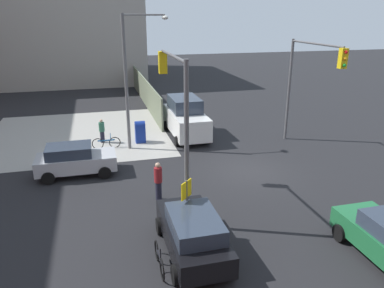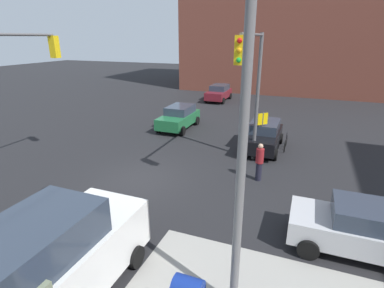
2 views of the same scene
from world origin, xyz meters
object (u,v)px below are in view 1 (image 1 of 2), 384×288
object	(u,v)px
traffic_signal_se_corner	(308,74)
coupe_silver	(75,159)
sedan_black	(193,232)
bicycle_at_crosswalk	(159,259)
street_lamp_corner	(132,72)
mailbox_blue	(140,131)
van_white_delivery	(186,118)
pedestrian_crossing	(102,131)
pedestrian_waiting	(158,181)
bicycle_leaning_on_fence	(106,143)
traffic_signal_nw_corner	(176,102)

from	to	relation	value
traffic_signal_se_corner	coupe_silver	world-z (taller)	traffic_signal_se_corner
sedan_black	bicycle_at_crosswalk	distance (m)	1.46
street_lamp_corner	mailbox_blue	size ratio (longest dim) A/B	5.59
van_white_delivery	coupe_silver	bearing A→B (deg)	125.03
coupe_silver	pedestrian_crossing	xyz separation A→B (m)	(4.96, -1.51, -0.04)
street_lamp_corner	pedestrian_waiting	world-z (taller)	street_lamp_corner
mailbox_blue	van_white_delivery	distance (m)	3.30
bicycle_leaning_on_fence	bicycle_at_crosswalk	distance (m)	12.46
coupe_silver	bicycle_at_crosswalk	distance (m)	9.13
bicycle_leaning_on_fence	mailbox_blue	bearing A→B (deg)	-74.72
traffic_signal_se_corner	coupe_silver	distance (m)	13.95
van_white_delivery	mailbox_blue	bearing A→B (deg)	101.08
van_white_delivery	pedestrian_waiting	xyz separation A→B (m)	(-8.83, 3.40, -0.34)
traffic_signal_nw_corner	sedan_black	world-z (taller)	traffic_signal_nw_corner
van_white_delivery	traffic_signal_se_corner	bearing A→B (deg)	-124.89
bicycle_at_crosswalk	traffic_signal_nw_corner	bearing A→B (deg)	-19.88
sedan_black	coupe_silver	world-z (taller)	same
traffic_signal_nw_corner	street_lamp_corner	bearing A→B (deg)	6.78
pedestrian_crossing	bicycle_at_crosswalk	distance (m)	13.68
traffic_signal_se_corner	bicycle_at_crosswalk	world-z (taller)	traffic_signal_se_corner
street_lamp_corner	bicycle_at_crosswalk	bearing A→B (deg)	177.28
traffic_signal_nw_corner	mailbox_blue	world-z (taller)	traffic_signal_nw_corner
traffic_signal_nw_corner	coupe_silver	world-z (taller)	traffic_signal_nw_corner
sedan_black	pedestrian_crossing	xyz separation A→B (m)	(13.09, 2.67, -0.04)
pedestrian_crossing	traffic_signal_nw_corner	bearing A→B (deg)	-56.23
sedan_black	mailbox_blue	bearing A→B (deg)	1.24
traffic_signal_se_corner	pedestrian_waiting	size ratio (longest dim) A/B	3.62
mailbox_blue	bicycle_leaning_on_fence	size ratio (longest dim) A/B	0.82
traffic_signal_se_corner	pedestrian_waiting	bearing A→B (deg)	114.56
street_lamp_corner	pedestrian_waiting	size ratio (longest dim) A/B	4.46
bicycle_at_crosswalk	street_lamp_corner	bearing A→B (deg)	-2.72
mailbox_blue	sedan_black	world-z (taller)	sedan_black
traffic_signal_nw_corner	bicycle_at_crosswalk	distance (m)	6.12
street_lamp_corner	mailbox_blue	xyz separation A→B (m)	(1.02, -0.43, -3.94)
traffic_signal_nw_corner	street_lamp_corner	distance (m)	7.89
van_white_delivery	traffic_signal_nw_corner	bearing A→B (deg)	164.10
pedestrian_crossing	bicycle_at_crosswalk	world-z (taller)	pedestrian_crossing
street_lamp_corner	pedestrian_crossing	xyz separation A→B (m)	(1.62, 1.97, -3.90)
pedestrian_crossing	bicycle_at_crosswalk	size ratio (longest dim) A/B	0.89
street_lamp_corner	van_white_delivery	size ratio (longest dim) A/B	1.48
van_white_delivery	bicycle_at_crosswalk	bearing A→B (deg)	162.87
pedestrian_crossing	bicycle_at_crosswalk	xyz separation A→B (m)	(-13.60, -1.40, -0.45)
bicycle_leaning_on_fence	coupe_silver	bearing A→B (deg)	155.48
street_lamp_corner	sedan_black	size ratio (longest dim) A/B	1.86
street_lamp_corner	van_white_delivery	distance (m)	5.25
pedestrian_crossing	pedestrian_waiting	distance (m)	9.07
traffic_signal_nw_corner	sedan_black	distance (m)	5.23
traffic_signal_nw_corner	van_white_delivery	size ratio (longest dim) A/B	1.20
pedestrian_crossing	pedestrian_waiting	bearing A→B (deg)	-59.25
traffic_signal_se_corner	sedan_black	bearing A→B (deg)	133.37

